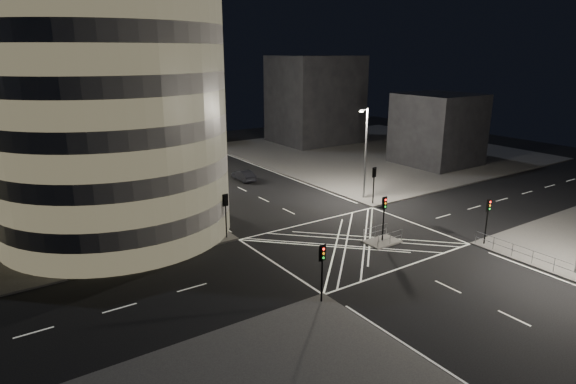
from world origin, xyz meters
TOP-DOWN VIEW (x-y plane):
  - ground at (0.00, 0.00)m, footprint 120.00×120.00m
  - sidewalk_far_right at (29.00, 27.00)m, footprint 42.00×42.00m
  - central_island at (2.00, -1.50)m, footprint 3.00×2.00m
  - office_tower_curved at (-20.74, 18.74)m, footprint 30.00×29.00m
  - office_block_rear at (-22.00, 42.00)m, footprint 24.00×16.00m
  - building_right_far at (26.00, 40.00)m, footprint 14.00×12.00m
  - building_right_near at (30.00, 16.00)m, footprint 10.00×10.00m
  - building_far_end at (-4.00, 58.00)m, footprint 18.00×8.00m
  - tree_a at (-10.50, 9.00)m, footprint 4.36×4.36m
  - tree_b at (-10.50, 15.00)m, footprint 4.01×4.01m
  - tree_c at (-10.50, 21.00)m, footprint 3.89×3.89m
  - tree_d at (-10.50, 27.00)m, footprint 4.41×4.41m
  - tree_e at (-10.50, 33.00)m, footprint 4.48×4.48m
  - traffic_signal_fl at (-8.80, 6.80)m, footprint 0.55×0.22m
  - traffic_signal_nl at (-8.80, -6.80)m, footprint 0.55×0.22m
  - traffic_signal_fr at (8.80, 6.80)m, footprint 0.55×0.22m
  - traffic_signal_nr at (8.80, -6.80)m, footprint 0.55×0.22m
  - traffic_signal_island at (2.00, -1.50)m, footprint 0.55×0.22m
  - street_lamp_left_near at (-9.44, 12.00)m, footprint 1.25×0.25m
  - street_lamp_left_far at (-9.44, 30.00)m, footprint 1.25×0.25m
  - street_lamp_right_far at (9.44, 9.00)m, footprint 1.25×0.25m
  - railing_near_right at (8.30, -12.15)m, footprint 0.06×11.70m
  - railing_island_south at (2.00, -2.40)m, footprint 2.80×0.06m
  - railing_island_north at (2.00, -0.60)m, footprint 2.80×0.06m
  - sedan at (2.11, 23.38)m, footprint 1.62×4.30m

SIDE VIEW (x-z plane):
  - ground at x=0.00m, z-range 0.00..0.00m
  - sidewalk_far_right at x=29.00m, z-range 0.00..0.15m
  - central_island at x=2.00m, z-range 0.00..0.15m
  - railing_near_right at x=8.30m, z-range 0.15..1.25m
  - railing_island_south at x=2.00m, z-range 0.15..1.25m
  - railing_island_north at x=2.00m, z-range 0.15..1.25m
  - sedan at x=2.11m, z-range 0.00..1.40m
  - traffic_signal_fl at x=-8.80m, z-range 0.91..4.91m
  - traffic_signal_nl at x=-8.80m, z-range 0.91..4.91m
  - traffic_signal_fr at x=8.80m, z-range 0.91..4.91m
  - traffic_signal_nr at x=8.80m, z-range 0.91..4.91m
  - traffic_signal_island at x=2.00m, z-range 0.91..4.91m
  - tree_b at x=-10.50m, z-range 1.07..7.54m
  - tree_c at x=-10.50m, z-range 1.19..7.76m
  - tree_e at x=-10.50m, z-range 1.16..8.36m
  - tree_d at x=-10.50m, z-range 1.23..8.49m
  - tree_a at x=-10.50m, z-range 1.34..8.75m
  - building_right_near at x=30.00m, z-range 0.15..10.15m
  - street_lamp_left_near at x=-9.44m, z-range 0.54..10.54m
  - street_lamp_left_far at x=-9.44m, z-range 0.54..10.54m
  - street_lamp_right_far at x=9.44m, z-range 0.54..10.54m
  - building_right_far at x=26.00m, z-range 0.15..15.15m
  - building_far_end at x=-4.00m, z-range 0.00..18.00m
  - office_block_rear at x=-22.00m, z-range 0.15..22.15m
  - office_tower_curved at x=-20.74m, z-range -0.95..26.25m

